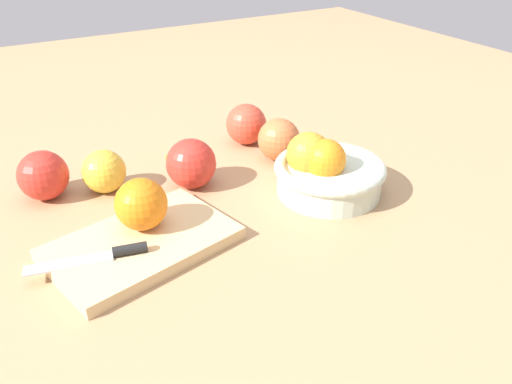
{
  "coord_description": "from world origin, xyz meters",
  "views": [
    {
      "loc": [
        0.3,
        0.68,
        0.43
      ],
      "look_at": [
        -0.05,
        0.08,
        0.04
      ],
      "focal_mm": 37.06,
      "sensor_mm": 36.0,
      "label": 1
    }
  ],
  "objects_px": {
    "knife": "(104,255)",
    "apple_front_left": "(279,140)",
    "apple_front_right_2": "(43,175)",
    "apple_front_left_2": "(246,124)",
    "apple_front_center": "(189,164)",
    "apple_front_right": "(104,171)",
    "orange_on_board": "(141,204)",
    "cutting_board": "(142,244)",
    "bowl": "(326,171)"
  },
  "relations": [
    {
      "from": "knife",
      "to": "apple_front_left",
      "type": "xyz_separation_m",
      "value": [
        -0.37,
        -0.17,
        0.02
      ]
    },
    {
      "from": "bowl",
      "to": "orange_on_board",
      "type": "bearing_deg",
      "value": -3.92
    },
    {
      "from": "knife",
      "to": "apple_front_left",
      "type": "height_order",
      "value": "apple_front_left"
    },
    {
      "from": "apple_front_center",
      "to": "apple_front_right",
      "type": "bearing_deg",
      "value": -23.97
    },
    {
      "from": "knife",
      "to": "apple_front_center",
      "type": "height_order",
      "value": "apple_front_center"
    },
    {
      "from": "orange_on_board",
      "to": "apple_front_center",
      "type": "xyz_separation_m",
      "value": [
        -0.12,
        -0.11,
        -0.01
      ]
    },
    {
      "from": "apple_front_right",
      "to": "cutting_board",
      "type": "bearing_deg",
      "value": 88.58
    },
    {
      "from": "cutting_board",
      "to": "apple_front_center",
      "type": "relative_size",
      "value": 2.95
    },
    {
      "from": "knife",
      "to": "bowl",
      "type": "bearing_deg",
      "value": -176.08
    },
    {
      "from": "apple_front_right_2",
      "to": "apple_front_left_2",
      "type": "height_order",
      "value": "same"
    },
    {
      "from": "apple_front_left_2",
      "to": "orange_on_board",
      "type": "bearing_deg",
      "value": 36.89
    },
    {
      "from": "apple_front_left_2",
      "to": "bowl",
      "type": "bearing_deg",
      "value": 94.23
    },
    {
      "from": "bowl",
      "to": "apple_front_right",
      "type": "relative_size",
      "value": 2.54
    },
    {
      "from": "bowl",
      "to": "apple_front_left_2",
      "type": "distance_m",
      "value": 0.24
    },
    {
      "from": "bowl",
      "to": "cutting_board",
      "type": "xyz_separation_m",
      "value": [
        0.32,
        0.01,
        -0.03
      ]
    },
    {
      "from": "knife",
      "to": "cutting_board",
      "type": "bearing_deg",
      "value": -160.69
    },
    {
      "from": "apple_front_right_2",
      "to": "apple_front_left_2",
      "type": "distance_m",
      "value": 0.39
    },
    {
      "from": "knife",
      "to": "apple_front_right_2",
      "type": "bearing_deg",
      "value": -82.99
    },
    {
      "from": "cutting_board",
      "to": "bowl",
      "type": "bearing_deg",
      "value": -178.94
    },
    {
      "from": "apple_front_center",
      "to": "apple_front_left",
      "type": "height_order",
      "value": "apple_front_center"
    },
    {
      "from": "cutting_board",
      "to": "knife",
      "type": "xyz_separation_m",
      "value": [
        0.06,
        0.02,
        0.01
      ]
    },
    {
      "from": "orange_on_board",
      "to": "apple_front_center",
      "type": "bearing_deg",
      "value": -137.97
    },
    {
      "from": "apple_front_right",
      "to": "apple_front_left_2",
      "type": "relative_size",
      "value": 0.9
    },
    {
      "from": "knife",
      "to": "apple_front_right",
      "type": "distance_m",
      "value": 0.22
    },
    {
      "from": "orange_on_board",
      "to": "apple_front_right_2",
      "type": "xyz_separation_m",
      "value": [
        0.1,
        -0.19,
        -0.02
      ]
    },
    {
      "from": "apple_front_left",
      "to": "apple_front_right",
      "type": "height_order",
      "value": "apple_front_left"
    },
    {
      "from": "cutting_board",
      "to": "orange_on_board",
      "type": "relative_size",
      "value": 3.34
    },
    {
      "from": "bowl",
      "to": "knife",
      "type": "relative_size",
      "value": 1.17
    },
    {
      "from": "cutting_board",
      "to": "apple_front_left_2",
      "type": "distance_m",
      "value": 0.39
    },
    {
      "from": "bowl",
      "to": "knife",
      "type": "height_order",
      "value": "bowl"
    },
    {
      "from": "apple_front_right",
      "to": "apple_front_left_2",
      "type": "bearing_deg",
      "value": -170.05
    },
    {
      "from": "cutting_board",
      "to": "orange_on_board",
      "type": "distance_m",
      "value": 0.06
    },
    {
      "from": "cutting_board",
      "to": "apple_front_left_2",
      "type": "bearing_deg",
      "value": -141.13
    },
    {
      "from": "apple_front_right",
      "to": "bowl",
      "type": "bearing_deg",
      "value": 149.51
    },
    {
      "from": "cutting_board",
      "to": "apple_front_center",
      "type": "height_order",
      "value": "apple_front_center"
    },
    {
      "from": "orange_on_board",
      "to": "apple_front_center",
      "type": "relative_size",
      "value": 0.89
    },
    {
      "from": "cutting_board",
      "to": "knife",
      "type": "distance_m",
      "value": 0.06
    },
    {
      "from": "apple_front_right_2",
      "to": "apple_front_left_2",
      "type": "bearing_deg",
      "value": -176.19
    },
    {
      "from": "apple_front_left",
      "to": "apple_front_right_2",
      "type": "bearing_deg",
      "value": -9.5
    },
    {
      "from": "cutting_board",
      "to": "apple_front_left",
      "type": "bearing_deg",
      "value": -154.87
    },
    {
      "from": "cutting_board",
      "to": "apple_front_right",
      "type": "distance_m",
      "value": 0.19
    },
    {
      "from": "bowl",
      "to": "apple_front_left",
      "type": "bearing_deg",
      "value": -89.86
    },
    {
      "from": "cutting_board",
      "to": "knife",
      "type": "height_order",
      "value": "knife"
    },
    {
      "from": "knife",
      "to": "apple_front_right_2",
      "type": "xyz_separation_m",
      "value": [
        0.03,
        -0.24,
        0.02
      ]
    },
    {
      "from": "apple_front_center",
      "to": "apple_front_left_2",
      "type": "bearing_deg",
      "value": -147.21
    },
    {
      "from": "knife",
      "to": "apple_front_right_2",
      "type": "distance_m",
      "value": 0.24
    },
    {
      "from": "apple_front_left",
      "to": "apple_front_left_2",
      "type": "bearing_deg",
      "value": -79.6
    },
    {
      "from": "cutting_board",
      "to": "knife",
      "type": "relative_size",
      "value": 1.59
    },
    {
      "from": "apple_front_right_2",
      "to": "cutting_board",
      "type": "bearing_deg",
      "value": 111.57
    },
    {
      "from": "apple_front_center",
      "to": "apple_front_right",
      "type": "distance_m",
      "value": 0.14
    }
  ]
}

